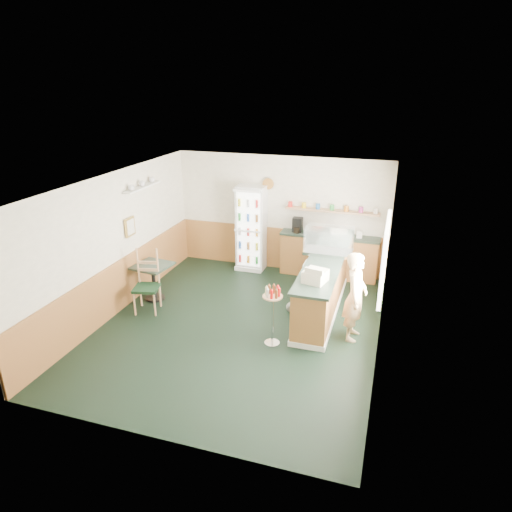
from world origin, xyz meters
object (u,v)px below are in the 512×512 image
at_px(cash_register, 315,276).
at_px(display_case, 329,241).
at_px(shopkeeper, 355,297).
at_px(condiment_stand, 273,307).
at_px(cafe_table, 153,275).
at_px(drinks_fridge, 251,228).
at_px(cafe_chair, 148,279).

bearing_deg(cash_register, display_case, 103.79).
xyz_separation_m(cash_register, shopkeeper, (0.70, 0.05, -0.31)).
xyz_separation_m(display_case, condiment_stand, (-0.60, -2.01, -0.56)).
bearing_deg(cafe_table, cash_register, -6.04).
relative_size(drinks_fridge, cash_register, 5.26).
xyz_separation_m(display_case, cash_register, (0.00, -1.44, -0.16)).
bearing_deg(drinks_fridge, shopkeeper, -42.94).
bearing_deg(condiment_stand, cafe_table, 161.52).
relative_size(cash_register, cafe_chair, 0.31).
bearing_deg(condiment_stand, drinks_fridge, 114.02).
bearing_deg(cafe_table, drinks_fridge, 57.51).
bearing_deg(drinks_fridge, cafe_chair, -115.87).
bearing_deg(shopkeeper, cafe_chair, 94.44).
relative_size(cafe_table, cafe_chair, 0.63).
height_order(display_case, cafe_chair, display_case).
relative_size(shopkeeper, cafe_chair, 1.29).
height_order(drinks_fridge, display_case, drinks_fridge).
bearing_deg(condiment_stand, display_case, 73.35).
height_order(shopkeeper, cafe_chair, shopkeeper).
xyz_separation_m(shopkeeper, cafe_chair, (-3.97, -0.10, -0.15)).
xyz_separation_m(condiment_stand, cafe_table, (-2.80, 0.93, -0.18)).
bearing_deg(display_case, drinks_fridge, 150.72).
distance_m(cash_register, condiment_stand, 0.92).
distance_m(drinks_fridge, cash_register, 3.25).
xyz_separation_m(condiment_stand, cafe_chair, (-2.66, 0.52, -0.07)).
height_order(cash_register, cafe_chair, cafe_chair).
relative_size(display_case, cafe_chair, 0.77).
bearing_deg(cafe_chair, condiment_stand, -24.56).
bearing_deg(drinks_fridge, condiment_stand, -65.98).
distance_m(display_case, cafe_chair, 3.65).
bearing_deg(cash_register, cafe_table, -172.25).
bearing_deg(condiment_stand, shopkeeper, 25.58).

